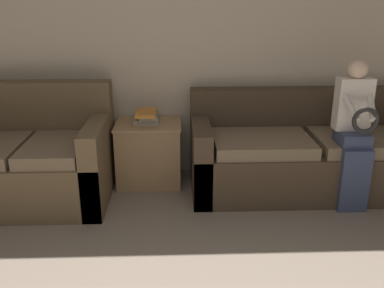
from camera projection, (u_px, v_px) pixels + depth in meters
name	position (u px, v px, depth m)	size (l,w,h in m)	color
wall_back	(182.00, 46.00, 4.11)	(7.16, 0.06, 2.55)	beige
couch_main	(307.00, 155.00, 4.00)	(2.16, 0.89, 0.89)	#473828
couch_side	(31.00, 161.00, 3.79)	(1.38, 0.97, 0.99)	brown
child_left_seated	(354.00, 129.00, 3.55)	(0.29, 0.37, 1.25)	#384260
side_shelf	(149.00, 152.00, 4.12)	(0.62, 0.52, 0.60)	#9E7A51
book_stack	(147.00, 117.00, 4.01)	(0.24, 0.30, 0.12)	gray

